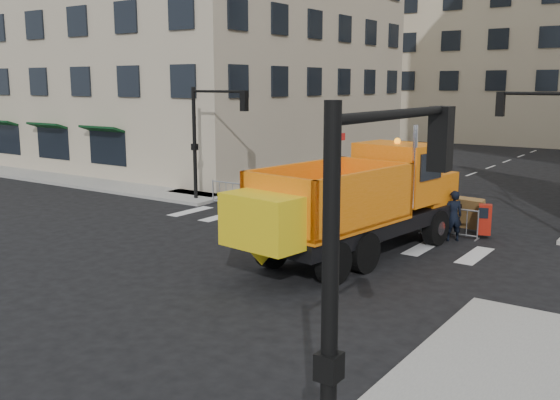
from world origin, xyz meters
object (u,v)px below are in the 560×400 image
Objects in this scene: newspaper_box at (485,220)px; cop_c at (387,206)px; cop_b at (437,216)px; cop_a at (453,216)px; worker at (303,185)px; plow_truck at (356,200)px.

cop_c is at bearing 179.09° from newspaper_box.
cop_c is at bearing 31.70° from cop_b.
cop_b is (-0.60, 0.00, -0.07)m from cop_a.
cop_c is 1.21× the size of worker.
cop_a is (1.86, 3.90, -0.98)m from plow_truck.
plow_truck is 5.72m from newspaper_box.
cop_c is (-2.56, 0.00, 0.07)m from cop_a.
plow_truck is at bearing 103.76° from cop_b.
newspaper_box is at bearing -113.45° from cop_b.
cop_c is (-1.96, 0.00, 0.14)m from cop_b.
worker is at bearing 153.77° from newspaper_box.
plow_truck reaches higher than cop_b.
cop_a reaches higher than worker.
cop_a is at bearing -19.40° from worker.
plow_truck reaches higher than newspaper_box.
cop_b reaches higher than newspaper_box.
cop_a is 2.56m from cop_c.
worker is 8.84m from newspaper_box.
plow_truck is 10.25× the size of newspaper_box.
cop_a is 1.32m from newspaper_box.
cop_c is 3.55m from newspaper_box.
cop_c is at bearing -38.78° from cop_a.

